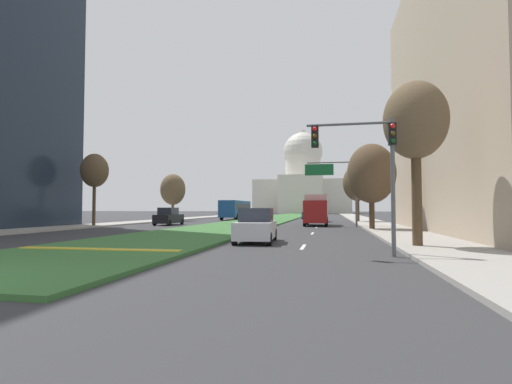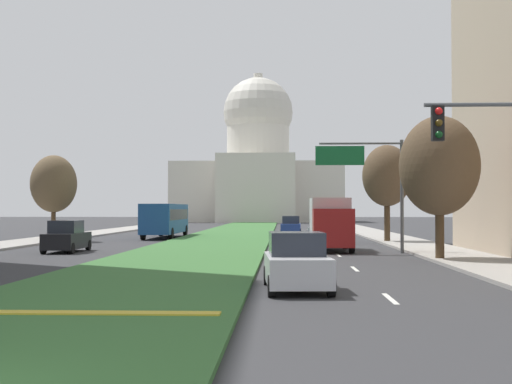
% 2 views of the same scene
% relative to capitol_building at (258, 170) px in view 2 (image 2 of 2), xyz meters
% --- Properties ---
extents(ground_plane, '(282.20, 282.20, 0.00)m').
position_rel_capitol_building_xyz_m(ground_plane, '(0.00, -63.41, -10.09)').
color(ground_plane, '#333335').
extents(grass_median, '(7.80, 115.44, 0.14)m').
position_rel_capitol_building_xyz_m(grass_median, '(0.00, -69.82, -10.02)').
color(grass_median, '#386B33').
rests_on(grass_median, ground_plane).
extents(median_curb_nose, '(7.02, 0.50, 0.04)m').
position_rel_capitol_building_xyz_m(median_curb_nose, '(0.00, -120.01, -9.93)').
color(median_curb_nose, gold).
rests_on(median_curb_nose, grass_median).
extents(lane_dashes_right, '(0.16, 66.51, 0.01)m').
position_rel_capitol_building_xyz_m(lane_dashes_right, '(7.97, -82.30, -10.08)').
color(lane_dashes_right, silver).
rests_on(lane_dashes_right, ground_plane).
extents(sidewalk_left, '(4.00, 115.44, 0.15)m').
position_rel_capitol_building_xyz_m(sidewalk_left, '(-14.04, -76.24, -10.01)').
color(sidewalk_left, '#9E9991').
rests_on(sidewalk_left, ground_plane).
extents(sidewalk_right, '(4.00, 115.44, 0.15)m').
position_rel_capitol_building_xyz_m(sidewalk_right, '(14.04, -76.24, -10.01)').
color(sidewalk_right, '#9E9991').
rests_on(sidewalk_right, ground_plane).
extents(capitol_building, '(32.39, 24.83, 29.36)m').
position_rel_capitol_building_xyz_m(capitol_building, '(0.00, 0.00, 0.00)').
color(capitol_building, beige).
rests_on(capitol_building, ground_plane).
extents(overhead_guide_sign, '(5.04, 0.20, 6.50)m').
position_rel_capitol_building_xyz_m(overhead_guide_sign, '(9.94, -95.96, -5.47)').
color(overhead_guide_sign, '#515456').
rests_on(overhead_guide_sign, ground_plane).
extents(street_tree_right_mid, '(3.89, 3.89, 7.08)m').
position_rel_capitol_building_xyz_m(street_tree_right_mid, '(12.57, -101.72, -5.46)').
color(street_tree_right_mid, '#4C3823').
rests_on(street_tree_right_mid, ground_plane).
extents(street_tree_left_far, '(3.57, 3.57, 6.73)m').
position_rel_capitol_building_xyz_m(street_tree_left_far, '(-12.97, -82.50, -5.61)').
color(street_tree_left_far, '#4C3823').
rests_on(street_tree_left_far, ground_plane).
extents(street_tree_right_far, '(3.68, 3.68, 7.32)m').
position_rel_capitol_building_xyz_m(street_tree_right_far, '(12.71, -83.77, -5.09)').
color(street_tree_right_far, '#4C3823').
rests_on(street_tree_right_far, ground_plane).
extents(sedan_lead_stopped, '(2.18, 4.23, 1.81)m').
position_rel_capitol_building_xyz_m(sedan_lead_stopped, '(5.36, -114.12, -9.24)').
color(sedan_lead_stopped, '#BCBCC1').
rests_on(sedan_lead_stopped, ground_plane).
extents(sedan_midblock, '(1.89, 4.49, 1.87)m').
position_rel_capitol_building_xyz_m(sedan_midblock, '(-7.75, -95.66, -9.22)').
color(sedan_midblock, black).
rests_on(sedan_midblock, ground_plane).
extents(sedan_distant, '(1.99, 4.68, 1.83)m').
position_rel_capitol_building_xyz_m(sedan_distant, '(7.82, -82.78, -9.24)').
color(sedan_distant, '#4C5156').
rests_on(sedan_distant, ground_plane).
extents(sedan_far_horizon, '(2.03, 4.38, 1.85)m').
position_rel_capitol_building_xyz_m(sedan_far_horizon, '(5.69, -69.55, -9.23)').
color(sedan_far_horizon, navy).
rests_on(sedan_far_horizon, ground_plane).
extents(box_truck_delivery, '(2.40, 6.40, 3.20)m').
position_rel_capitol_building_xyz_m(box_truck_delivery, '(7.81, -93.70, -8.41)').
color(box_truck_delivery, maroon).
rests_on(box_truck_delivery, ground_plane).
extents(city_bus, '(2.62, 11.00, 2.95)m').
position_rel_capitol_building_xyz_m(city_bus, '(-5.36, -75.64, -8.32)').
color(city_bus, '#1E4C8C').
rests_on(city_bus, ground_plane).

